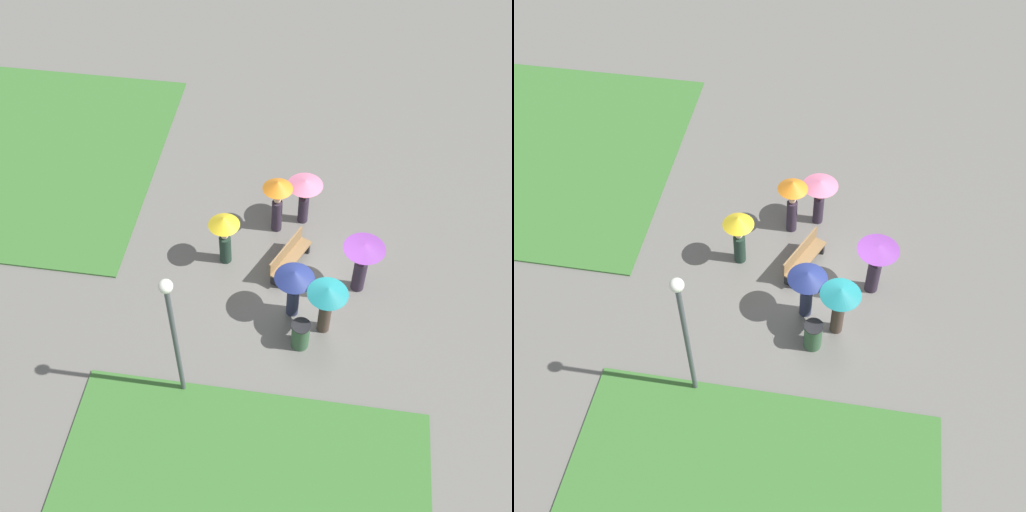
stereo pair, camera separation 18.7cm
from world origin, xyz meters
TOP-DOWN VIEW (x-y plane):
  - ground_plane at (0.00, 0.00)m, footprint 90.00×90.00m
  - lawn_patch_far at (4.35, 9.78)m, footprint 9.62×8.05m
  - park_bench at (0.71, 0.79)m, footprint 1.78×1.12m
  - lamp_post at (-3.69, 2.99)m, footprint 0.32×0.32m
  - trash_bin at (-1.93, 0.18)m, footprint 0.52×0.52m
  - crowd_person_yellow at (0.70, 2.67)m, footprint 0.91×0.91m
  - crowd_person_teal at (-1.32, -0.40)m, footprint 1.09×1.09m
  - crowd_person_orange at (2.18, 1.34)m, footprint 0.90×0.90m
  - crowd_person_purple at (0.24, -1.26)m, footprint 1.16×1.16m
  - crowd_person_navy at (-0.90, 0.50)m, footprint 1.08×1.08m
  - crowd_person_pink at (2.65, 0.57)m, footprint 1.08×1.08m

SIDE VIEW (x-z plane):
  - ground_plane at x=0.00m, z-range 0.00..0.00m
  - lawn_patch_far at x=4.35m, z-range 0.00..0.06m
  - trash_bin at x=-1.93m, z-range 0.00..0.92m
  - park_bench at x=0.71m, z-range 0.02..0.92m
  - crowd_person_pink at x=2.65m, z-range 0.39..2.11m
  - crowd_person_yellow at x=0.70m, z-range 0.36..2.19m
  - crowd_person_purple at x=0.24m, z-range 0.36..2.27m
  - crowd_person_navy at x=-0.90m, z-range 0.44..2.24m
  - crowd_person_teal at x=-1.32m, z-range 0.43..2.25m
  - crowd_person_orange at x=2.18m, z-range 0.41..2.41m
  - lamp_post at x=-3.69m, z-range 0.63..5.16m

